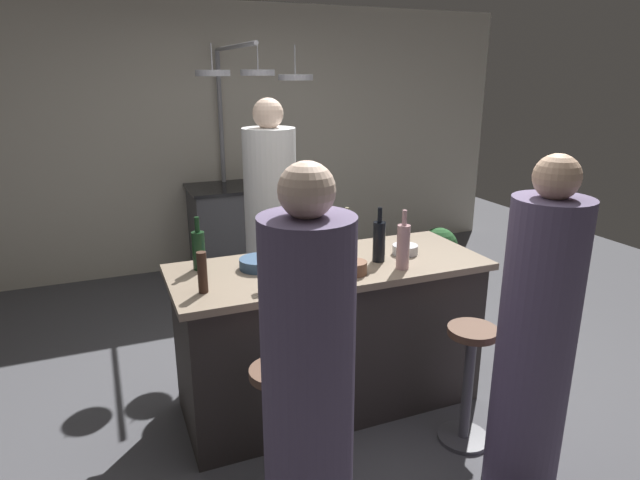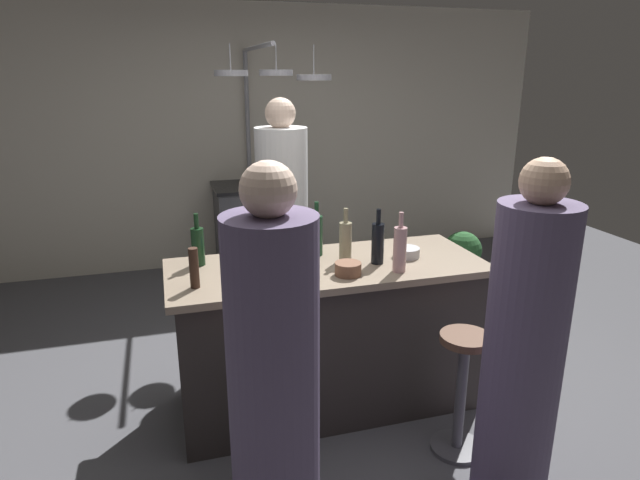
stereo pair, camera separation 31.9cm
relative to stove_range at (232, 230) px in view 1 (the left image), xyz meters
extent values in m
plane|color=#4C4C51|center=(0.00, -2.45, -0.45)|extent=(9.00, 9.00, 0.00)
cube|color=beige|center=(0.00, 0.40, 0.85)|extent=(6.40, 0.16, 2.60)
cube|color=#332D2B|center=(0.00, -2.45, -0.02)|extent=(1.72, 0.66, 0.86)
cube|color=gray|center=(0.00, -2.45, 0.43)|extent=(1.80, 0.72, 0.04)
cube|color=#47474C|center=(0.00, 0.00, -0.02)|extent=(0.76, 0.60, 0.86)
cube|color=black|center=(0.00, 0.00, 0.43)|extent=(0.80, 0.64, 0.03)
cylinder|color=white|center=(-0.04, -1.45, 0.34)|extent=(0.38, 0.38, 1.58)
sphere|color=beige|center=(-0.04, -1.45, 1.23)|extent=(0.22, 0.22, 0.22)
cylinder|color=#4C4C51|center=(-0.52, -3.07, -0.11)|extent=(0.06, 0.06, 0.62)
cylinder|color=brown|center=(-0.52, -3.07, 0.21)|extent=(0.26, 0.26, 0.04)
cylinder|color=#594C6B|center=(-0.52, -3.44, 0.29)|extent=(0.35, 0.35, 1.47)
sphere|color=beige|center=(-0.52, -3.44, 1.12)|extent=(0.20, 0.20, 0.20)
cylinder|color=#4C4C51|center=(0.54, -3.07, -0.43)|extent=(0.28, 0.28, 0.02)
cylinder|color=#4C4C51|center=(0.54, -3.07, -0.11)|extent=(0.06, 0.06, 0.62)
cylinder|color=brown|center=(0.54, -3.07, 0.21)|extent=(0.26, 0.26, 0.04)
cylinder|color=#594C6B|center=(0.59, -3.44, 0.27)|extent=(0.34, 0.34, 1.44)
sphere|color=#D8AD8C|center=(0.59, -3.44, 1.08)|extent=(0.20, 0.20, 0.20)
cylinder|color=gray|center=(0.00, 0.25, 0.63)|extent=(0.04, 0.04, 2.15)
cylinder|color=gray|center=(0.00, -0.42, 1.70)|extent=(0.04, 1.34, 0.04)
cylinder|color=gray|center=(-0.30, -0.95, 1.49)|extent=(0.26, 0.26, 0.04)
cylinder|color=gray|center=(-0.30, -0.94, 1.60)|extent=(0.01, 0.01, 0.21)
cylinder|color=gray|center=(0.05, -0.92, 1.50)|extent=(0.26, 0.26, 0.04)
cylinder|color=gray|center=(0.05, -0.94, 1.60)|extent=(0.01, 0.01, 0.21)
cylinder|color=gray|center=(0.35, -0.95, 1.46)|extent=(0.27, 0.27, 0.04)
cylinder|color=gray|center=(0.35, -0.94, 1.58)|extent=(0.01, 0.01, 0.24)
cylinder|color=brown|center=(1.80, -0.95, -0.37)|extent=(0.24, 0.24, 0.16)
sphere|color=#2D6633|center=(1.80, -0.95, -0.11)|extent=(0.36, 0.36, 0.36)
cylinder|color=#382319|center=(-0.75, -2.59, 0.56)|extent=(0.05, 0.05, 0.21)
cylinder|color=#193D23|center=(-0.01, -2.27, 0.57)|extent=(0.07, 0.07, 0.24)
cylinder|color=#193D23|center=(-0.01, -2.27, 0.74)|extent=(0.03, 0.03, 0.08)
cylinder|color=#143319|center=(-0.70, -2.25, 0.56)|extent=(0.07, 0.07, 0.21)
cylinder|color=#143319|center=(-0.70, -2.25, 0.71)|extent=(0.03, 0.03, 0.08)
cylinder|color=gray|center=(0.12, -2.42, 0.57)|extent=(0.07, 0.07, 0.23)
cylinder|color=gray|center=(0.12, -2.42, 0.72)|extent=(0.03, 0.03, 0.08)
cylinder|color=black|center=(0.28, -2.51, 0.57)|extent=(0.07, 0.07, 0.23)
cylinder|color=black|center=(0.28, -2.51, 0.73)|extent=(0.03, 0.03, 0.08)
cylinder|color=#B78C8E|center=(0.34, -2.67, 0.58)|extent=(0.07, 0.07, 0.25)
cylinder|color=#B78C8E|center=(0.34, -2.67, 0.75)|extent=(0.03, 0.03, 0.08)
cylinder|color=silver|center=(-0.21, -2.58, 0.46)|extent=(0.06, 0.06, 0.01)
cylinder|color=silver|center=(-0.21, -2.58, 0.50)|extent=(0.01, 0.01, 0.07)
cone|color=silver|center=(-0.21, -2.58, 0.57)|extent=(0.07, 0.07, 0.06)
cylinder|color=silver|center=(-0.46, -2.69, 0.46)|extent=(0.06, 0.06, 0.01)
cylinder|color=silver|center=(-0.46, -2.69, 0.50)|extent=(0.01, 0.01, 0.07)
cone|color=silver|center=(-0.46, -2.69, 0.57)|extent=(0.07, 0.07, 0.06)
cylinder|color=brown|center=(0.06, -2.64, 0.49)|extent=(0.14, 0.14, 0.07)
cylinder|color=#B7B7BC|center=(0.49, -2.46, 0.48)|extent=(0.15, 0.15, 0.06)
cylinder|color=#334C6B|center=(-0.39, -2.37, 0.48)|extent=(0.22, 0.22, 0.06)
camera|label=1|loc=(-1.16, -5.12, 1.50)|focal=30.44mm
camera|label=2|loc=(-0.86, -5.22, 1.50)|focal=30.44mm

